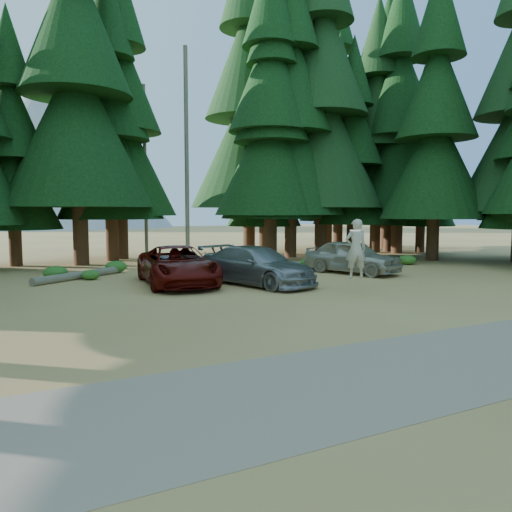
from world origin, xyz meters
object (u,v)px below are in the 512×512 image
at_px(red_pickup, 178,265).
at_px(log_right, 328,263).
at_px(log_mid, 262,263).
at_px(silver_minivan_center, 257,266).
at_px(frisbee_player, 356,249).
at_px(log_left, 78,275).
at_px(silver_minivan_right, 352,257).

xyz_separation_m(red_pickup, log_right, (8.83, 2.68, -0.56)).
bearing_deg(log_mid, silver_minivan_center, -120.32).
height_order(frisbee_player, log_left, frisbee_player).
xyz_separation_m(frisbee_player, log_right, (4.05, 7.19, -1.32)).
bearing_deg(silver_minivan_center, red_pickup, 135.01).
xyz_separation_m(silver_minivan_center, log_mid, (3.44, 5.97, -0.60)).
height_order(log_left, log_right, log_right).
bearing_deg(log_mid, frisbee_player, -98.62).
bearing_deg(red_pickup, silver_minivan_right, 5.51).
relative_size(frisbee_player, log_mid, 0.67).
bearing_deg(log_left, frisbee_player, -81.00).
height_order(silver_minivan_center, log_right, silver_minivan_center).
distance_m(log_left, log_right, 11.95).
height_order(red_pickup, frisbee_player, frisbee_player).
distance_m(red_pickup, frisbee_player, 6.61).
distance_m(silver_minivan_right, log_right, 3.07).
bearing_deg(silver_minivan_right, frisbee_player, -146.72).
bearing_deg(log_mid, log_left, -172.46).
relative_size(red_pickup, log_left, 1.18).
distance_m(silver_minivan_center, log_right, 7.38).
bearing_deg(silver_minivan_right, red_pickup, 159.05).
height_order(silver_minivan_right, frisbee_player, frisbee_player).
height_order(red_pickup, silver_minivan_center, red_pickup).
relative_size(silver_minivan_center, log_right, 0.92).
relative_size(silver_minivan_right, log_mid, 1.47).
height_order(silver_minivan_right, log_right, silver_minivan_right).
relative_size(silver_minivan_center, silver_minivan_right, 1.13).
distance_m(silver_minivan_right, log_mid, 5.26).
relative_size(red_pickup, log_right, 0.97).
xyz_separation_m(silver_minivan_right, frisbee_player, (-3.27, -4.28, 0.74)).
xyz_separation_m(red_pickup, silver_minivan_right, (8.05, -0.23, 0.02)).
bearing_deg(silver_minivan_center, log_mid, 41.86).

